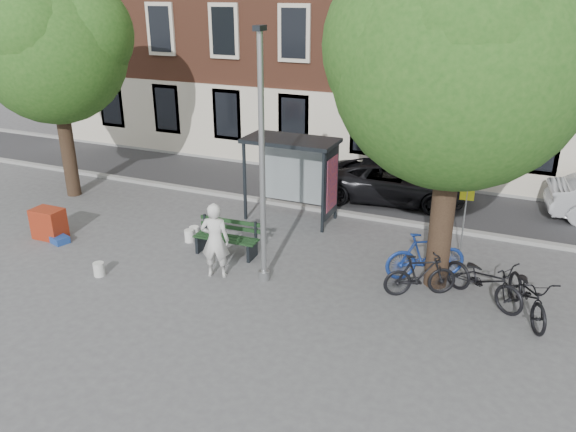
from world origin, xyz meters
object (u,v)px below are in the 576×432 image
(bench, at_px, (227,239))
(red_stand, at_px, (49,224))
(bus_shelter, at_px, (304,162))
(bike_b, at_px, (426,256))
(notice_sign, at_px, (466,202))
(bike_c, at_px, (528,294))
(bike_d, at_px, (420,275))
(lamppost, at_px, (262,174))
(painter, at_px, (215,240))
(bike_a, at_px, (484,279))
(car_dark, at_px, (394,182))

(bench, relative_size, red_stand, 2.05)
(red_stand, bearing_deg, bus_shelter, 34.33)
(bike_b, height_order, notice_sign, notice_sign)
(bike_c, relative_size, notice_sign, 1.00)
(bench, relative_size, bike_c, 0.86)
(bus_shelter, distance_m, bike_d, 5.63)
(lamppost, relative_size, notice_sign, 2.86)
(bus_shelter, xyz_separation_m, bench, (-0.99, -3.14, -1.49))
(painter, height_order, bench, painter)
(bike_a, relative_size, notice_sign, 1.01)
(bus_shelter, bearing_deg, red_stand, -145.67)
(bike_a, relative_size, red_stand, 2.40)
(red_stand, xyz_separation_m, notice_sign, (11.25, 3.53, 1.14))
(lamppost, height_order, car_dark, lamppost)
(lamppost, distance_m, car_dark, 7.43)
(bike_d, height_order, car_dark, car_dark)
(bus_shelter, bearing_deg, bike_d, -37.30)
(bike_b, bearing_deg, lamppost, 82.95)
(red_stand, bearing_deg, bike_a, 6.13)
(lamppost, distance_m, bike_c, 6.55)
(bus_shelter, distance_m, painter, 4.54)
(bike_a, xyz_separation_m, car_dark, (-3.55, 5.86, 0.13))
(notice_sign, bearing_deg, bike_c, -61.63)
(notice_sign, bearing_deg, bench, -164.61)
(bike_b, relative_size, bike_c, 0.97)
(painter, xyz_separation_m, bench, (-0.39, 1.26, -0.56))
(car_dark, bearing_deg, bike_d, -167.63)
(bike_b, distance_m, bike_d, 0.92)
(lamppost, height_order, bench, lamppost)
(bike_c, distance_m, notice_sign, 3.26)
(bike_a, xyz_separation_m, bike_d, (-1.40, -0.30, -0.04))
(bike_d, bearing_deg, lamppost, 73.01)
(bench, relative_size, bike_a, 0.85)
(painter, height_order, red_stand, painter)
(red_stand, bearing_deg, bike_c, 4.36)
(notice_sign, bearing_deg, bike_b, -118.68)
(painter, distance_m, bike_b, 5.29)
(red_stand, relative_size, notice_sign, 0.42)
(bench, height_order, bike_b, bike_b)
(lamppost, height_order, bike_a, lamppost)
(bench, distance_m, bike_d, 5.33)
(bike_b, bearing_deg, bike_c, -142.65)
(bike_b, relative_size, bike_d, 1.18)
(lamppost, height_order, bike_b, lamppost)
(bus_shelter, xyz_separation_m, bike_d, (4.34, -3.31, -1.39))
(painter, xyz_separation_m, notice_sign, (5.54, 3.64, 0.60))
(bus_shelter, distance_m, bike_c, 7.61)
(bike_b, distance_m, bike_c, 2.60)
(lamppost, height_order, notice_sign, lamppost)
(car_dark, relative_size, red_stand, 5.55)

